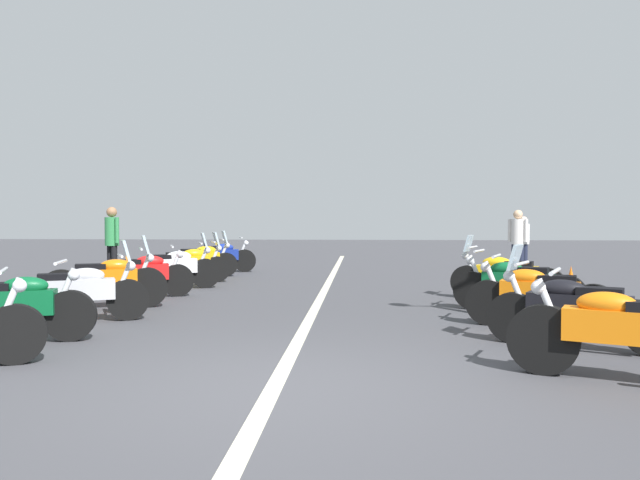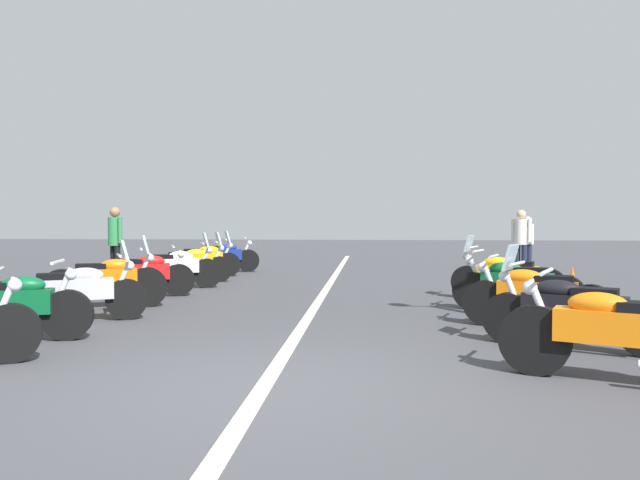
% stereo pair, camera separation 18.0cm
% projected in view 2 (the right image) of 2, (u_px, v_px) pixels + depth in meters
% --- Properties ---
extents(ground_plane, '(80.00, 80.00, 0.00)m').
position_uv_depth(ground_plane, '(262.00, 389.00, 5.44)').
color(ground_plane, '#424247').
extents(lane_centre_stripe, '(25.97, 0.16, 0.01)m').
position_uv_depth(lane_centre_stripe, '(323.00, 295.00, 12.30)').
color(lane_centre_stripe, beige).
rests_on(lane_centre_stripe, ground_plane).
extents(motorcycle_left_row_1, '(0.79, 1.96, 0.99)m').
position_uv_depth(motorcycle_left_row_1, '(9.00, 305.00, 7.53)').
color(motorcycle_left_row_1, black).
rests_on(motorcycle_left_row_1, ground_plane).
extents(motorcycle_left_row_2, '(1.11, 1.97, 1.19)m').
position_uv_depth(motorcycle_left_row_2, '(74.00, 291.00, 8.97)').
color(motorcycle_left_row_2, black).
rests_on(motorcycle_left_row_2, ground_plane).
extents(motorcycle_left_row_3, '(0.98, 1.93, 1.23)m').
position_uv_depth(motorcycle_left_row_3, '(107.00, 280.00, 10.39)').
color(motorcycle_left_row_3, black).
rests_on(motorcycle_left_row_3, ground_plane).
extents(motorcycle_left_row_4, '(0.92, 1.94, 0.99)m').
position_uv_depth(motorcycle_left_row_4, '(142.00, 274.00, 11.91)').
color(motorcycle_left_row_4, black).
rests_on(motorcycle_left_row_4, ground_plane).
extents(motorcycle_left_row_5, '(0.96, 2.03, 1.21)m').
position_uv_depth(motorcycle_left_row_5, '(174.00, 267.00, 13.35)').
color(motorcycle_left_row_5, black).
rests_on(motorcycle_left_row_5, ground_plane).
extents(motorcycle_left_row_6, '(1.02, 1.94, 1.20)m').
position_uv_depth(motorcycle_left_row_6, '(190.00, 263.00, 14.62)').
color(motorcycle_left_row_6, black).
rests_on(motorcycle_left_row_6, ground_plane).
extents(motorcycle_left_row_7, '(0.95, 1.90, 1.20)m').
position_uv_depth(motorcycle_left_row_7, '(203.00, 259.00, 16.10)').
color(motorcycle_left_row_7, black).
rests_on(motorcycle_left_row_7, ground_plane).
extents(motorcycle_left_row_8, '(0.87, 2.09, 1.00)m').
position_uv_depth(motorcycle_left_row_8, '(222.00, 256.00, 17.53)').
color(motorcycle_left_row_8, black).
rests_on(motorcycle_left_row_8, ground_plane).
extents(motorcycle_right_row_0, '(1.04, 2.01, 1.02)m').
position_uv_depth(motorcycle_right_row_0, '(617.00, 333.00, 5.61)').
color(motorcycle_right_row_0, black).
rests_on(motorcycle_right_row_0, ground_plane).
extents(motorcycle_right_row_1, '(1.12, 1.93, 1.20)m').
position_uv_depth(motorcycle_right_row_1, '(571.00, 310.00, 7.10)').
color(motorcycle_right_row_1, black).
rests_on(motorcycle_right_row_1, ground_plane).
extents(motorcycle_right_row_2, '(0.95, 1.92, 1.00)m').
position_uv_depth(motorcycle_right_row_2, '(535.00, 296.00, 8.44)').
color(motorcycle_right_row_2, black).
rests_on(motorcycle_right_row_2, ground_plane).
extents(motorcycle_right_row_3, '(1.04, 1.96, 1.00)m').
position_uv_depth(motorcycle_right_row_3, '(516.00, 284.00, 9.90)').
color(motorcycle_right_row_3, black).
rests_on(motorcycle_right_row_3, ground_plane).
extents(motorcycle_right_row_4, '(1.02, 1.96, 1.20)m').
position_uv_depth(motorcycle_right_row_4, '(505.00, 275.00, 11.41)').
color(motorcycle_right_row_4, black).
rests_on(motorcycle_right_row_4, ground_plane).
extents(traffic_cone_1, '(0.36, 0.36, 0.61)m').
position_uv_depth(traffic_cone_1, '(572.00, 283.00, 11.72)').
color(traffic_cone_1, orange).
rests_on(traffic_cone_1, ground_plane).
extents(bystander_0, '(0.36, 0.44, 1.74)m').
position_uv_depth(bystander_0, '(521.00, 238.00, 15.69)').
color(bystander_0, '#1E2338').
rests_on(bystander_0, ground_plane).
extents(bystander_2, '(0.36, 0.44, 1.79)m').
position_uv_depth(bystander_2, '(115.00, 238.00, 14.50)').
color(bystander_2, black).
rests_on(bystander_2, ground_plane).
extents(bystander_3, '(0.51, 0.32, 1.58)m').
position_uv_depth(bystander_3, '(528.00, 239.00, 17.82)').
color(bystander_3, '#1E2338').
rests_on(bystander_3, ground_plane).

